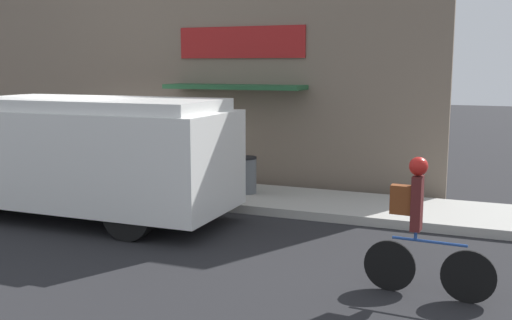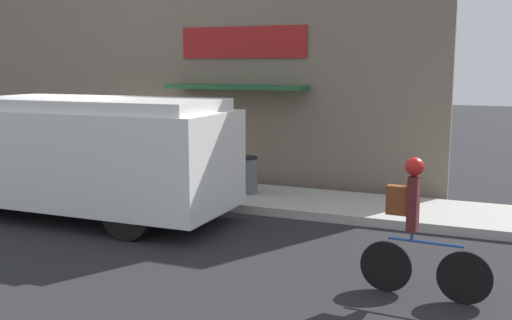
% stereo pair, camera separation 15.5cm
% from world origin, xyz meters
% --- Properties ---
extents(ground_plane, '(70.00, 70.00, 0.00)m').
position_xyz_m(ground_plane, '(0.00, 0.00, 0.00)').
color(ground_plane, '#232326').
extents(sidewalk, '(28.00, 2.06, 0.17)m').
position_xyz_m(sidewalk, '(0.00, 1.03, 0.08)').
color(sidewalk, '#ADAAA3').
rests_on(sidewalk, ground_plane).
extents(storefront, '(14.08, 0.99, 5.38)m').
position_xyz_m(storefront, '(0.06, 2.45, 2.69)').
color(storefront, '#756656').
rests_on(storefront, ground_plane).
extents(school_bus, '(6.57, 2.62, 2.24)m').
position_xyz_m(school_bus, '(0.81, -1.41, 1.17)').
color(school_bus, white).
rests_on(school_bus, ground_plane).
extents(cyclist, '(1.60, 0.23, 1.74)m').
position_xyz_m(cyclist, '(7.16, -2.94, 0.86)').
color(cyclist, black).
rests_on(cyclist, ground_plane).
extents(trash_bin, '(0.46, 0.46, 0.77)m').
position_xyz_m(trash_bin, '(3.11, 1.08, 0.55)').
color(trash_bin, slate).
rests_on(trash_bin, sidewalk).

